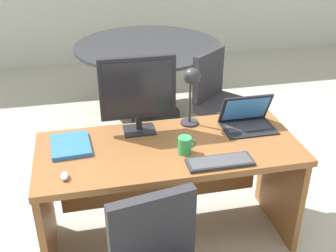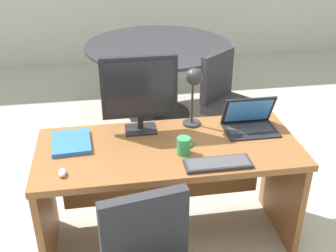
% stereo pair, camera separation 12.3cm
% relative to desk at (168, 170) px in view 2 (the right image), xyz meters
% --- Properties ---
extents(ground, '(12.00, 12.00, 0.00)m').
position_rel_desk_xyz_m(ground, '(0.00, 1.46, -0.54)').
color(ground, '#B7B2A3').
extents(desk, '(1.61, 0.70, 0.75)m').
position_rel_desk_xyz_m(desk, '(0.00, 0.00, 0.00)').
color(desk, brown).
rests_on(desk, ground).
extents(monitor, '(0.48, 0.16, 0.50)m').
position_rel_desk_xyz_m(monitor, '(-0.15, 0.18, 0.50)').
color(monitor, black).
rests_on(monitor, desk).
extents(laptop, '(0.34, 0.25, 0.22)m').
position_rel_desk_xyz_m(laptop, '(0.56, 0.10, 0.28)').
color(laptop, black).
rests_on(laptop, desk).
extents(keyboard, '(0.38, 0.13, 0.02)m').
position_rel_desk_xyz_m(keyboard, '(0.24, -0.30, 0.22)').
color(keyboard, '#2D2D33').
rests_on(keyboard, desk).
extents(mouse, '(0.04, 0.07, 0.03)m').
position_rel_desk_xyz_m(mouse, '(-0.62, -0.26, 0.23)').
color(mouse, silver).
rests_on(mouse, desk).
extents(desk_lamp, '(0.12, 0.14, 0.41)m').
position_rel_desk_xyz_m(desk_lamp, '(0.20, 0.19, 0.51)').
color(desk_lamp, '#2D2D33').
rests_on(desk_lamp, desk).
extents(book, '(0.25, 0.30, 0.03)m').
position_rel_desk_xyz_m(book, '(-0.59, 0.07, 0.22)').
color(book, blue).
rests_on(book, desk).
extents(coffee_mug, '(0.11, 0.08, 0.11)m').
position_rel_desk_xyz_m(coffee_mug, '(0.07, -0.14, 0.26)').
color(coffee_mug, green).
rests_on(coffee_mug, desk).
extents(meeting_table, '(1.48, 1.48, 0.80)m').
position_rel_desk_xyz_m(meeting_table, '(0.20, 1.85, 0.08)').
color(meeting_table, black).
rests_on(meeting_table, ground).
extents(meeting_chair_near, '(0.65, 0.65, 0.88)m').
position_rel_desk_xyz_m(meeting_chair_near, '(0.77, 1.17, -0.19)').
color(meeting_chair_near, black).
rests_on(meeting_chair_near, ground).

